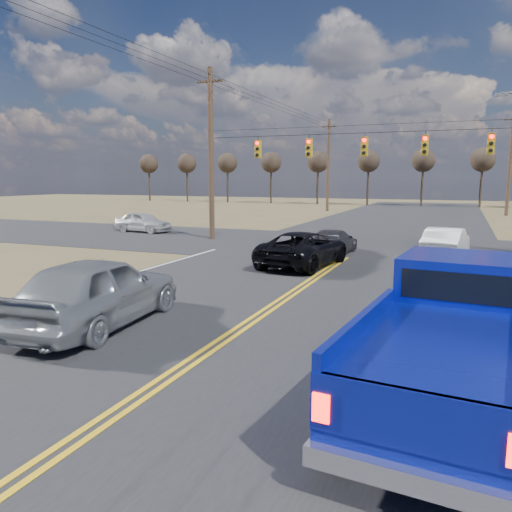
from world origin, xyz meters
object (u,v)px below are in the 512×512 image
at_px(black_suv, 304,249).
at_px(dgrey_car_queue, 333,242).
at_px(silver_suv, 98,291).
at_px(cross_car_west, 143,222).
at_px(white_car_queue, 446,243).
at_px(pickup_truck, 450,341).

bearing_deg(black_suv, dgrey_car_queue, -89.46).
height_order(silver_suv, black_suv, silver_suv).
relative_size(black_suv, cross_car_west, 1.29).
xyz_separation_m(black_suv, cross_car_west, (-14.05, 8.54, -0.03)).
height_order(silver_suv, cross_car_west, silver_suv).
height_order(white_car_queue, cross_car_west, white_car_queue).
distance_m(silver_suv, dgrey_car_queue, 14.11).
relative_size(black_suv, dgrey_car_queue, 1.24).
bearing_deg(silver_suv, dgrey_car_queue, -105.56).
height_order(black_suv, dgrey_car_queue, black_suv).
bearing_deg(silver_suv, pickup_truck, 164.77).
height_order(white_car_queue, dgrey_car_queue, white_car_queue).
xyz_separation_m(pickup_truck, dgrey_car_queue, (-5.61, 15.37, -0.50)).
height_order(pickup_truck, white_car_queue, pickup_truck).
bearing_deg(black_suv, cross_car_west, -24.82).
relative_size(silver_suv, cross_car_west, 1.29).
height_order(pickup_truck, dgrey_car_queue, pickup_truck).
distance_m(silver_suv, white_car_queue, 16.44).
height_order(black_suv, white_car_queue, black_suv).
distance_m(pickup_truck, black_suv, 13.20).
bearing_deg(black_suv, white_car_queue, -135.64).
xyz_separation_m(white_car_queue, dgrey_car_queue, (-5.11, -0.65, -0.12)).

